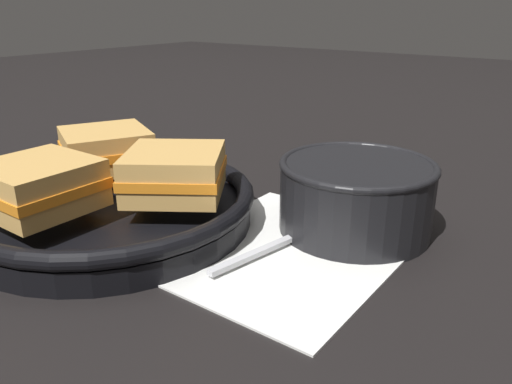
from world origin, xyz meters
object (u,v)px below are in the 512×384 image
Objects in this scene: soup_bowl at (356,192)px; sandwich_near_left at (106,149)px; spoon at (302,233)px; skillet at (111,206)px; sandwich_near_right at (39,185)px; sandwich_far_left at (175,173)px.

soup_bowl is 1.23× the size of sandwich_near_left.
sandwich_near_left reaches higher than spoon.
spoon is (-0.05, 0.03, -0.04)m from soup_bowl.
spoon is at bearing -79.89° from sandwich_near_left.
soup_bowl is 0.26m from skillet.
sandwich_near_right is 0.13m from sandwich_far_left.
spoon is 0.21m from skillet.
sandwich_near_right is at bearing 175.28° from skillet.
sandwich_near_left reaches higher than soup_bowl.
skillet is (-0.09, 0.19, 0.01)m from spoon.
spoon is 0.26m from sandwich_near_right.
spoon is at bearing 149.32° from soup_bowl.
skillet is 0.09m from sandwich_near_right.
sandwich_near_right is at bearing 140.51° from spoon.
spoon is 0.39× the size of skillet.
sandwich_near_right reaches higher than soup_bowl.
sandwich_near_left is at bearing 23.70° from sandwich_near_right.
sandwich_near_left is 0.13m from sandwich_near_right.
sandwich_near_right is 0.72× the size of sandwich_far_left.
sandwich_near_right is (-0.16, 0.19, 0.06)m from spoon.
sandwich_near_left and sandwich_far_left have the same top height.
sandwich_near_left is at bearing 83.70° from sandwich_far_left.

